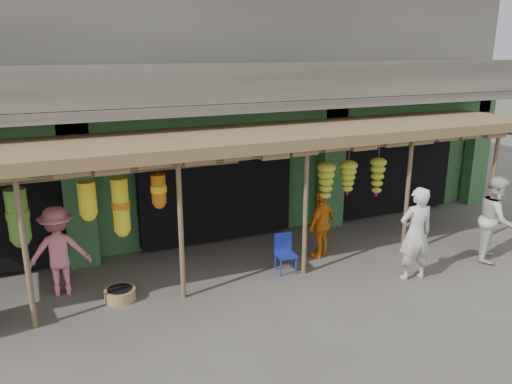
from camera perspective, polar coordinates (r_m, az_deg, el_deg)
name	(u,v)px	position (r m, az deg, el deg)	size (l,w,h in m)	color
ground	(254,278)	(10.03, -0.18, -9.81)	(80.00, 80.00, 0.00)	#514C47
building	(181,88)	(13.65, -8.61, 11.68)	(16.40, 6.80, 7.00)	gray
awning	(231,144)	(9.87, -2.83, 5.54)	(14.00, 2.70, 2.79)	brown
blue_chair	(285,250)	(10.18, 3.28, -6.68)	(0.42, 0.42, 0.80)	#192CA2
basket_mid	(120,294)	(9.51, -15.27, -11.23)	(0.56, 0.56, 0.21)	brown
person_front	(416,234)	(10.14, 17.78, -4.57)	(0.68, 0.45, 1.87)	silver
person_right	(496,219)	(11.71, 25.71, -2.77)	(0.89, 0.69, 1.83)	silver
person_vendor	(322,224)	(10.83, 7.51, -3.65)	(0.88, 0.36, 1.49)	orange
person_shopper	(59,251)	(9.80, -21.60, -6.27)	(1.09, 0.62, 1.68)	pink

